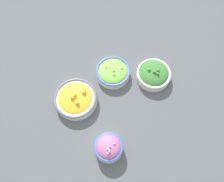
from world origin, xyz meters
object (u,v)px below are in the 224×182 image
(bowl_lettuce, at_px, (113,72))
(bowl_squash, at_px, (76,99))
(bowl_red_onion, at_px, (109,147))
(bowl_broccoli, at_px, (154,74))

(bowl_lettuce, height_order, bowl_squash, bowl_squash)
(bowl_lettuce, bearing_deg, bowl_red_onion, -143.22)
(bowl_lettuce, height_order, bowl_broccoli, bowl_broccoli)
(bowl_red_onion, xyz_separation_m, bowl_broccoli, (0.40, 0.06, -0.01))
(bowl_red_onion, bearing_deg, bowl_squash, 74.32)
(bowl_squash, height_order, bowl_broccoli, bowl_broccoli)
(bowl_lettuce, height_order, bowl_red_onion, bowl_red_onion)
(bowl_squash, bearing_deg, bowl_lettuce, -10.97)
(bowl_squash, relative_size, bowl_red_onion, 1.63)
(bowl_squash, distance_m, bowl_broccoli, 0.39)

